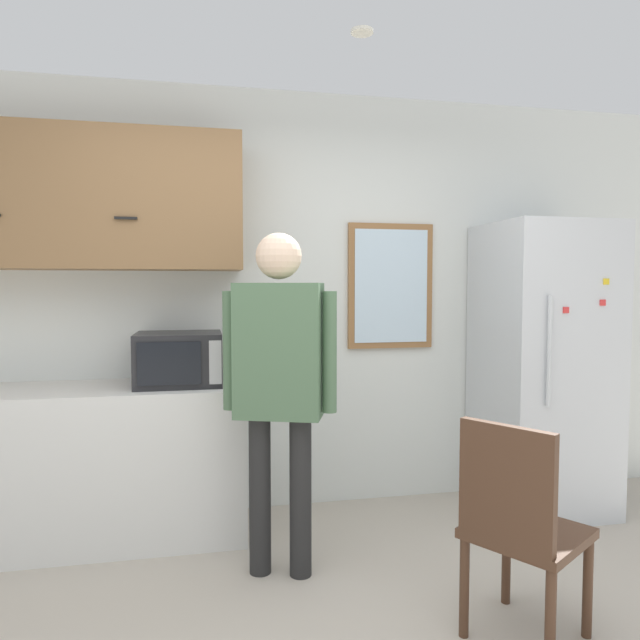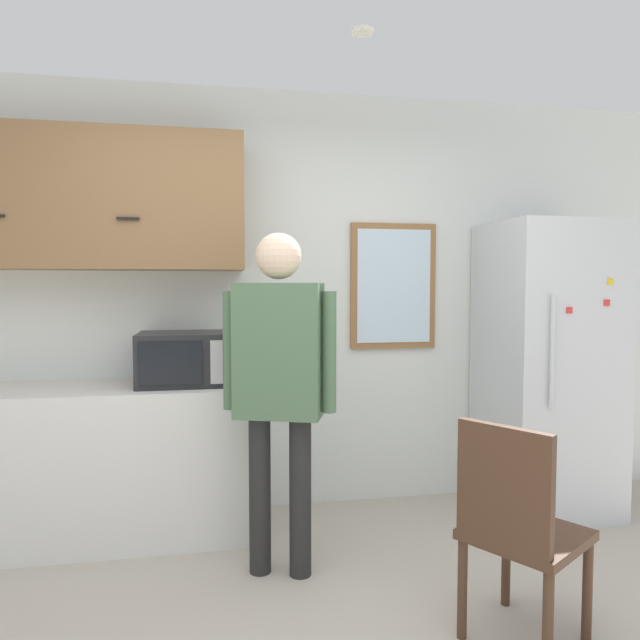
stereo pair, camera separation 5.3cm
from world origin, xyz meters
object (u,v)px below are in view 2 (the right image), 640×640
Objects in this scene: refrigerator at (546,368)px; microwave at (181,358)px; chair at (517,524)px; person at (279,368)px.

microwave is at bearing 178.37° from refrigerator.
microwave reaches higher than chair.
microwave is 2.00m from chair.
person is 1.87m from refrigerator.
person is (0.51, -0.59, 0.01)m from microwave.
microwave is 0.78m from person.
refrigerator reaches higher than person.
chair is at bearing -44.84° from microwave.
microwave is 2.30m from refrigerator.
refrigerator is at bearing -68.75° from chair.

